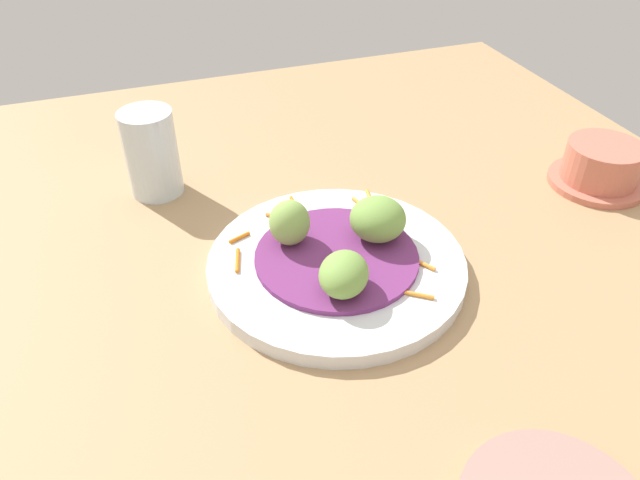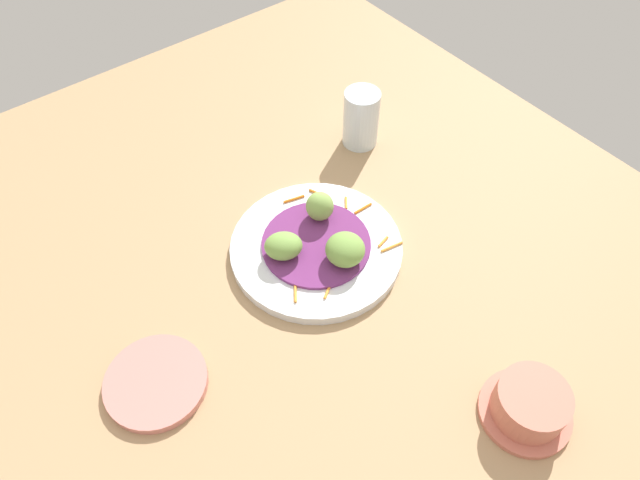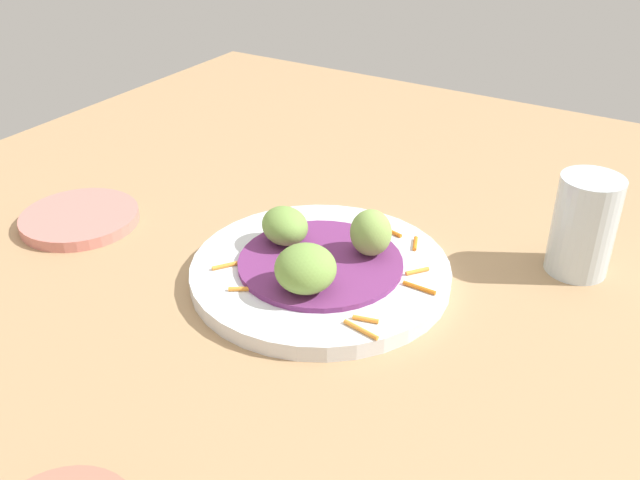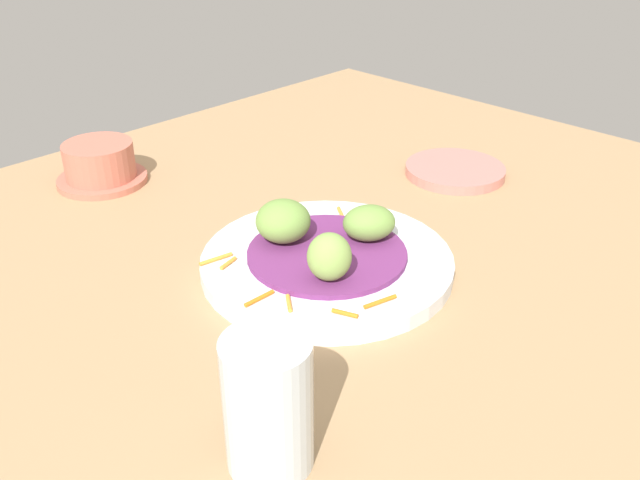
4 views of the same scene
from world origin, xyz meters
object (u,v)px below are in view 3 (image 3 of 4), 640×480
(main_plate, at_px, (320,272))
(guac_scoop_left, at_px, (285,226))
(guac_scoop_center, at_px, (305,268))
(water_glass, at_px, (584,225))
(side_plate_small, at_px, (80,218))
(guac_scoop_right, at_px, (371,233))

(main_plate, xyz_separation_m, guac_scoop_left, (-0.01, -0.05, 0.03))
(guac_scoop_center, height_order, water_glass, water_glass)
(main_plate, distance_m, guac_scoop_left, 0.06)
(guac_scoop_left, bearing_deg, main_plate, 76.01)
(guac_scoop_left, distance_m, water_glass, 0.29)
(guac_scoop_center, distance_m, side_plate_small, 0.30)
(side_plate_small, bearing_deg, guac_scoop_center, 89.11)
(guac_scoop_right, bearing_deg, side_plate_small, -76.05)
(side_plate_small, bearing_deg, guac_scoop_left, 103.21)
(guac_scoop_left, bearing_deg, water_glass, 117.49)
(guac_scoop_left, height_order, guac_scoop_center, guac_scoop_center)
(water_glass, bearing_deg, guac_scoop_right, -57.67)
(guac_scoop_center, xyz_separation_m, water_glass, (-0.19, 0.20, 0.01))
(guac_scoop_left, distance_m, side_plate_small, 0.25)
(guac_scoop_center, bearing_deg, water_glass, 134.96)
(side_plate_small, bearing_deg, main_plate, 98.66)
(guac_scoop_center, xyz_separation_m, guac_scoop_right, (-0.08, 0.02, 0.00))
(main_plate, bearing_deg, guac_scoop_left, -103.99)
(main_plate, relative_size, guac_scoop_right, 5.46)
(guac_scoop_right, xyz_separation_m, water_glass, (-0.11, 0.17, 0.01))
(guac_scoop_right, height_order, water_glass, water_glass)
(main_plate, bearing_deg, guac_scoop_right, 136.01)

